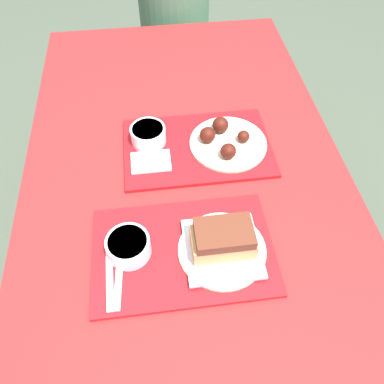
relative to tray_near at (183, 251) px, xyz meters
name	(u,v)px	position (x,y,z in m)	size (l,w,h in m)	color
ground_plane	(191,301)	(0.04, 0.17, -0.78)	(12.00, 12.00, 0.00)	#424C3D
picnic_table	(190,214)	(0.04, 0.17, -0.09)	(0.96, 1.87, 0.78)	maroon
picnic_bench_far	(164,71)	(0.04, 1.33, -0.38)	(0.91, 0.28, 0.47)	maroon
tray_near	(183,251)	(0.00, 0.00, 0.00)	(0.45, 0.30, 0.01)	#B21419
tray_far	(197,147)	(0.08, 0.35, 0.00)	(0.45, 0.30, 0.01)	#B21419
bowl_coleslaw_near	(128,246)	(-0.13, 0.01, 0.03)	(0.11, 0.11, 0.05)	silver
brisket_sandwich_plate	(223,243)	(0.10, -0.01, 0.04)	(0.22, 0.22, 0.10)	beige
plastic_fork_near	(110,277)	(-0.18, -0.05, 0.01)	(0.02, 0.17, 0.00)	white
plastic_knife_near	(119,276)	(-0.16, -0.05, 0.01)	(0.03, 0.17, 0.00)	white
bowl_coleslaw_far	(148,134)	(-0.06, 0.40, 0.03)	(0.11, 0.11, 0.05)	silver
wings_plate_far	(225,140)	(0.17, 0.35, 0.02)	(0.24, 0.24, 0.06)	beige
napkin_far	(151,162)	(-0.06, 0.30, 0.01)	(0.12, 0.08, 0.01)	white
person_seated_across	(174,8)	(0.10, 1.33, -0.04)	(0.33, 0.33, 0.66)	#477051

